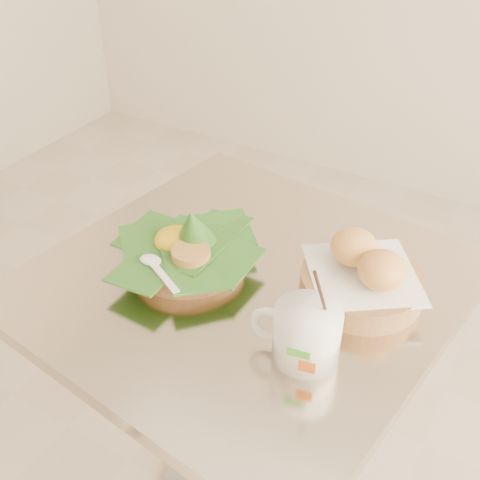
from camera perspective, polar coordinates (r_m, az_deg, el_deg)
The scene contains 4 objects.
cafe_table at distance 1.23m, azimuth 0.40°, elevation -11.56°, with size 0.79×0.79×0.75m.
rice_basket at distance 1.10m, azimuth -5.02°, elevation -0.75°, with size 0.26×0.26×0.13m.
bread_basket at distance 1.04m, azimuth 11.59°, elevation -3.43°, with size 0.25×0.25×0.11m.
coffee_mug at distance 0.92m, azimuth 6.18°, elevation -8.69°, with size 0.14×0.11×0.18m.
Camera 1 is at (0.53, -0.70, 1.43)m, focal length 45.00 mm.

